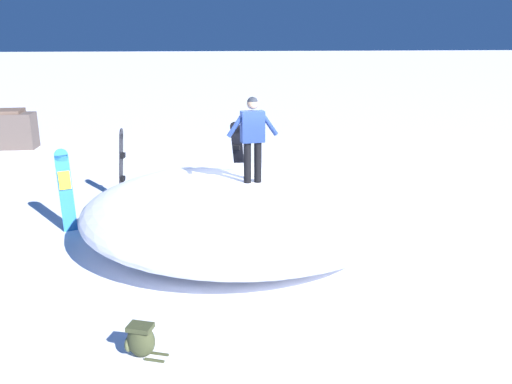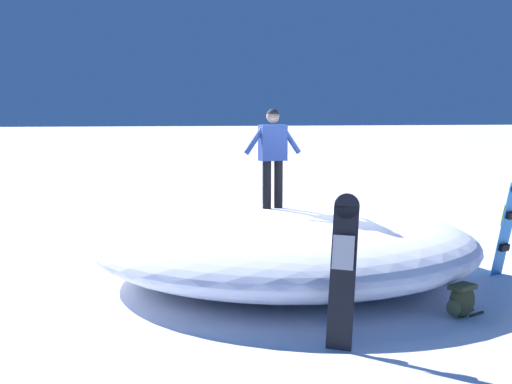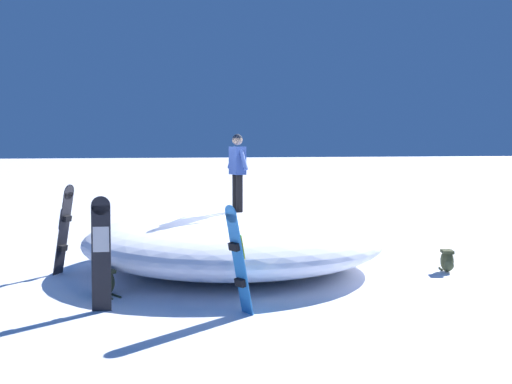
# 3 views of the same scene
# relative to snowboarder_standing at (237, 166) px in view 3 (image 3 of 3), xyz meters

# --- Properties ---
(ground) EXTENTS (240.00, 240.00, 0.00)m
(ground) POSITION_rel_snowboarder_standing_xyz_m (-0.71, -0.74, -2.05)
(ground) COLOR white
(snow_mound) EXTENTS (6.67, 6.78, 1.11)m
(snow_mound) POSITION_rel_snowboarder_standing_xyz_m (-0.13, -0.18, -1.49)
(snow_mound) COLOR white
(snow_mound) RESTS_ON ground
(snowboarder_standing) EXTENTS (0.28, 0.98, 1.60)m
(snowboarder_standing) POSITION_rel_snowboarder_standing_xyz_m (0.00, 0.00, 0.00)
(snowboarder_standing) COLOR black
(snowboarder_standing) RESTS_ON snow_mound
(snowboard_primary_upright) EXTENTS (0.45, 0.43, 1.74)m
(snowboard_primary_upright) POSITION_rel_snowboarder_standing_xyz_m (-3.41, 0.01, -1.15)
(snowboard_primary_upright) COLOR black
(snowboard_primary_upright) RESTS_ON ground
(snowboard_secondary_upright) EXTENTS (0.42, 0.37, 1.63)m
(snowboard_secondary_upright) POSITION_rel_snowboarder_standing_xyz_m (-0.93, -3.65, -1.21)
(snowboard_secondary_upright) COLOR #2672BF
(snowboard_secondary_upright) RESTS_ON ground
(snowboard_tertiary_upright) EXTENTS (0.30, 0.20, 1.71)m
(snowboard_tertiary_upright) POSITION_rel_snowboarder_standing_xyz_m (-2.82, -2.79, -1.16)
(snowboard_tertiary_upright) COLOR black
(snowboard_tertiary_upright) RESTS_ON ground
(backpack_near) EXTENTS (0.37, 0.56, 0.44)m
(backpack_near) POSITION_rel_snowboarder_standing_xyz_m (3.78, -1.80, -1.83)
(backpack_near) COLOR #383D23
(backpack_near) RESTS_ON ground
(backpack_far) EXTENTS (0.46, 0.63, 0.44)m
(backpack_far) POSITION_rel_snowboarder_standing_xyz_m (-2.74, -1.86, -1.82)
(backpack_far) COLOR #383D23
(backpack_far) RESTS_ON ground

